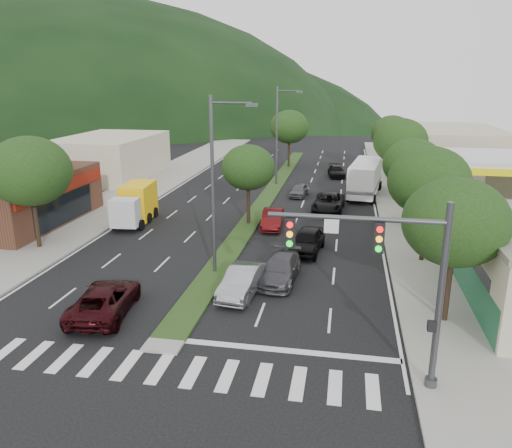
% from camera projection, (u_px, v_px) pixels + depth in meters
% --- Properties ---
extents(ground, '(160.00, 160.00, 0.00)m').
position_uv_depth(ground, '(167.00, 342.00, 21.37)').
color(ground, black).
rests_on(ground, ground).
extents(sidewalk_right, '(5.00, 90.00, 0.15)m').
position_uv_depth(sidewalk_right, '(407.00, 208.00, 42.77)').
color(sidewalk_right, gray).
rests_on(sidewalk_right, ground).
extents(sidewalk_left, '(6.00, 90.00, 0.15)m').
position_uv_depth(sidewalk_left, '(128.00, 196.00, 47.18)').
color(sidewalk_left, gray).
rests_on(sidewalk_left, ground).
extents(median, '(1.60, 56.00, 0.12)m').
position_uv_depth(median, '(269.00, 195.00, 47.77)').
color(median, '#253E16').
rests_on(median, ground).
extents(crosswalk, '(19.00, 2.20, 0.01)m').
position_uv_depth(crosswalk, '(149.00, 367.00, 19.48)').
color(crosswalk, silver).
rests_on(crosswalk, ground).
extents(traffic_signal, '(6.12, 0.40, 7.00)m').
position_uv_depth(traffic_signal, '(395.00, 267.00, 17.04)').
color(traffic_signal, '#47494C').
rests_on(traffic_signal, ground).
extents(gas_canopy, '(12.20, 8.20, 5.25)m').
position_uv_depth(gas_canopy, '(506.00, 164.00, 37.52)').
color(gas_canopy, silver).
rests_on(gas_canopy, ground).
extents(shop_left, '(10.15, 12.00, 4.00)m').
position_uv_depth(shop_left, '(4.00, 198.00, 38.15)').
color(shop_left, '#361F13').
rests_on(shop_left, ground).
extents(bldg_left_far, '(9.00, 14.00, 4.60)m').
position_uv_depth(bldg_left_far, '(111.00, 157.00, 56.08)').
color(bldg_left_far, beige).
rests_on(bldg_left_far, ground).
extents(bldg_right_far, '(10.00, 16.00, 5.20)m').
position_uv_depth(bldg_right_far, '(453.00, 150.00, 58.77)').
color(bldg_right_far, beige).
rests_on(bldg_right_far, ground).
extents(hill_far, '(176.00, 132.00, 82.00)m').
position_uv_depth(hill_far, '(32.00, 118.00, 138.99)').
color(hill_far, black).
rests_on(hill_far, ground).
extents(tree_r_a, '(4.60, 4.60, 6.63)m').
position_uv_depth(tree_r_a, '(455.00, 222.00, 21.70)').
color(tree_r_a, black).
rests_on(tree_r_a, sidewalk_right).
extents(tree_r_b, '(4.80, 4.80, 6.94)m').
position_uv_depth(tree_r_b, '(429.00, 181.00, 29.19)').
color(tree_r_b, black).
rests_on(tree_r_b, sidewalk_right).
extents(tree_r_c, '(4.40, 4.40, 6.48)m').
position_uv_depth(tree_r_c, '(413.00, 164.00, 36.82)').
color(tree_r_c, black).
rests_on(tree_r_c, sidewalk_right).
extents(tree_r_d, '(5.00, 5.00, 7.17)m').
position_uv_depth(tree_r_d, '(400.00, 141.00, 46.13)').
color(tree_r_d, black).
rests_on(tree_r_d, sidewalk_right).
extents(tree_r_e, '(4.60, 4.60, 6.71)m').
position_uv_depth(tree_r_e, '(392.00, 133.00, 55.65)').
color(tree_r_e, black).
rests_on(tree_r_e, sidewalk_right).
extents(tree_med_near, '(4.00, 4.00, 6.02)m').
position_uv_depth(tree_med_near, '(248.00, 168.00, 37.10)').
color(tree_med_near, black).
rests_on(tree_med_near, median).
extents(tree_med_far, '(4.80, 4.80, 6.94)m').
position_uv_depth(tree_med_far, '(289.00, 127.00, 61.46)').
color(tree_med_far, black).
rests_on(tree_med_far, median).
extents(tree_l_a, '(5.20, 5.20, 7.25)m').
position_uv_depth(tree_l_a, '(30.00, 171.00, 31.50)').
color(tree_l_a, black).
rests_on(tree_l_a, sidewalk_left).
extents(streetlight_near, '(2.60, 0.25, 10.00)m').
position_uv_depth(streetlight_near, '(216.00, 178.00, 27.30)').
color(streetlight_near, '#47494C').
rests_on(streetlight_near, ground).
extents(streetlight_mid, '(2.60, 0.25, 10.00)m').
position_uv_depth(streetlight_mid, '(279.00, 131.00, 50.89)').
color(streetlight_mid, '#47494C').
rests_on(streetlight_mid, ground).
extents(sedan_silver, '(2.03, 4.54, 1.45)m').
position_uv_depth(sedan_silver, '(242.00, 281.00, 25.86)').
color(sedan_silver, '#95979C').
rests_on(sedan_silver, ground).
extents(suv_maroon, '(3.09, 5.52, 1.46)m').
position_uv_depth(suv_maroon, '(105.00, 300.00, 23.71)').
color(suv_maroon, black).
rests_on(suv_maroon, ground).
extents(car_queue_a, '(2.36, 4.72, 1.54)m').
position_uv_depth(car_queue_a, '(307.00, 241.00, 32.10)').
color(car_queue_a, black).
rests_on(car_queue_a, ground).
extents(car_queue_b, '(2.20, 4.79, 1.36)m').
position_uv_depth(car_queue_b, '(280.00, 269.00, 27.60)').
color(car_queue_b, '#434347').
rests_on(car_queue_b, ground).
extents(car_queue_c, '(1.74, 4.29, 1.38)m').
position_uv_depth(car_queue_c, '(273.00, 219.00, 37.36)').
color(car_queue_c, '#520D0F').
rests_on(car_queue_c, ground).
extents(car_queue_d, '(2.73, 5.42, 1.47)m').
position_uv_depth(car_queue_d, '(329.00, 203.00, 42.01)').
color(car_queue_d, black).
rests_on(car_queue_d, ground).
extents(car_queue_e, '(1.77, 3.63, 1.19)m').
position_uv_depth(car_queue_e, '(299.00, 190.00, 47.28)').
color(car_queue_e, '#54555A').
rests_on(car_queue_e, ground).
extents(car_queue_f, '(2.26, 4.41, 1.23)m').
position_uv_depth(car_queue_f, '(336.00, 171.00, 56.64)').
color(car_queue_f, black).
rests_on(car_queue_f, ground).
extents(box_truck, '(2.74, 6.03, 2.89)m').
position_uv_depth(box_truck, '(136.00, 205.00, 38.72)').
color(box_truck, silver).
rests_on(box_truck, ground).
extents(motorhome, '(3.60, 8.63, 3.21)m').
position_uv_depth(motorhome, '(365.00, 178.00, 47.30)').
color(motorhome, white).
rests_on(motorhome, ground).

